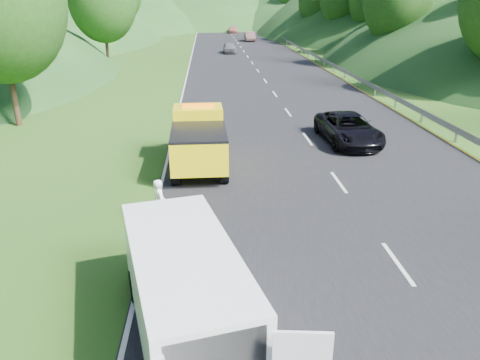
{
  "coord_description": "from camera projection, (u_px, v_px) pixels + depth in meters",
  "views": [
    {
      "loc": [
        -2.03,
        -12.66,
        6.74
      ],
      "look_at": [
        -1.06,
        1.24,
        1.3
      ],
      "focal_mm": 35.0,
      "sensor_mm": 36.0,
      "label": 1
    }
  ],
  "objects": [
    {
      "name": "ground",
      "position": [
        277.0,
        233.0,
        14.35
      ],
      "size": [
        320.0,
        320.0,
        0.0
      ],
      "primitive_type": "plane",
      "color": "#38661E",
      "rests_on": "ground"
    },
    {
      "name": "road_surface",
      "position": [
        252.0,
        63.0,
        51.71
      ],
      "size": [
        14.0,
        200.0,
        0.02
      ],
      "primitive_type": "cube",
      "color": "black",
      "rests_on": "ground"
    },
    {
      "name": "guardrail",
      "position": [
        297.0,
        51.0,
        63.81
      ],
      "size": [
        0.06,
        140.0,
        1.52
      ],
      "primitive_type": "cube",
      "color": "gray",
      "rests_on": "ground"
    },
    {
      "name": "tree_line_left",
      "position": [
        91.0,
        47.0,
        68.88
      ],
      "size": [
        14.0,
        140.0,
        14.0
      ],
      "primitive_type": null,
      "color": "#285418",
      "rests_on": "ground"
    },
    {
      "name": "tree_line_right",
      "position": [
        370.0,
        45.0,
        71.6
      ],
      "size": [
        14.0,
        140.0,
        14.0
      ],
      "primitive_type": null,
      "color": "#285418",
      "rests_on": "ground"
    },
    {
      "name": "hills_backdrop",
      "position": [
        234.0,
        22.0,
        139.95
      ],
      "size": [
        201.0,
        288.6,
        44.0
      ],
      "primitive_type": null,
      "color": "#2D5B23",
      "rests_on": "ground"
    },
    {
      "name": "tow_truck",
      "position": [
        199.0,
        139.0,
        19.62
      ],
      "size": [
        2.3,
        5.82,
        2.48
      ],
      "rotation": [
        0.0,
        0.0,
        0.02
      ],
      "color": "black",
      "rests_on": "ground"
    },
    {
      "name": "white_van",
      "position": [
        184.0,
        285.0,
        9.6
      ],
      "size": [
        4.0,
        6.57,
        2.18
      ],
      "rotation": [
        0.0,
        0.0,
        0.24
      ],
      "color": "black",
      "rests_on": "ground"
    },
    {
      "name": "woman",
      "position": [
        162.0,
        227.0,
        14.74
      ],
      "size": [
        0.58,
        0.68,
        1.58
      ],
      "primitive_type": "imported",
      "rotation": [
        0.0,
        0.0,
        1.89
      ],
      "color": "white",
      "rests_on": "ground"
    },
    {
      "name": "child",
      "position": [
        182.0,
        252.0,
        13.26
      ],
      "size": [
        0.59,
        0.62,
        1.0
      ],
      "primitive_type": "imported",
      "rotation": [
        0.0,
        0.0,
        -0.94
      ],
      "color": "#C6BF6A",
      "rests_on": "ground"
    },
    {
      "name": "suitcase",
      "position": [
        140.0,
        213.0,
        15.01
      ],
      "size": [
        0.41,
        0.29,
        0.59
      ],
      "primitive_type": "cube",
      "rotation": [
        0.0,
        0.0,
        -0.24
      ],
      "color": "#5C5B45",
      "rests_on": "ground"
    },
    {
      "name": "passing_suv",
      "position": [
        347.0,
        143.0,
        23.33
      ],
      "size": [
        2.59,
        5.19,
        1.41
      ],
      "primitive_type": "imported",
      "rotation": [
        0.0,
        0.0,
        0.05
      ],
      "color": "black",
      "rests_on": "ground"
    },
    {
      "name": "dist_car_a",
      "position": [
        230.0,
        53.0,
        60.94
      ],
      "size": [
        1.62,
        4.03,
        1.37
      ],
      "primitive_type": "imported",
      "color": "#59575D",
      "rests_on": "ground"
    },
    {
      "name": "dist_car_b",
      "position": [
        250.0,
        41.0,
        78.03
      ],
      "size": [
        1.58,
        4.52,
        1.49
      ],
      "primitive_type": "imported",
      "color": "brown",
      "rests_on": "ground"
    },
    {
      "name": "dist_car_c",
      "position": [
        233.0,
        33.0,
        95.41
      ],
      "size": [
        1.8,
        4.42,
        1.28
      ],
      "primitive_type": "imported",
      "color": "#AE5C57",
      "rests_on": "ground"
    }
  ]
}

